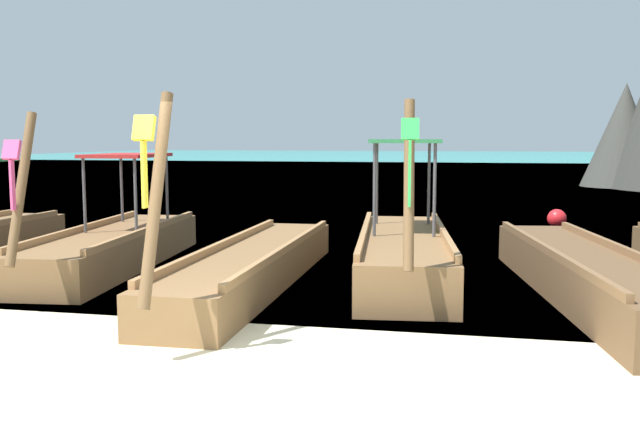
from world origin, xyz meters
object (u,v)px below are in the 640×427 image
at_px(longtail_boat_yellow_ribbon, 253,266).
at_px(longtail_boat_orange_ribbon, 587,275).
at_px(longtail_boat_green_ribbon, 403,252).
at_px(mooring_buoy_near, 557,219).
at_px(longtail_boat_pink_ribbon, 115,246).

bearing_deg(longtail_boat_yellow_ribbon, longtail_boat_orange_ribbon, 0.89).
bearing_deg(longtail_boat_green_ribbon, mooring_buoy_near, 65.24).
relative_size(longtail_boat_green_ribbon, mooring_buoy_near, 12.74).
height_order(longtail_boat_pink_ribbon, mooring_buoy_near, longtail_boat_pink_ribbon).
relative_size(longtail_boat_orange_ribbon, mooring_buoy_near, 14.80).
distance_m(longtail_boat_yellow_ribbon, longtail_boat_orange_ribbon, 4.62).
distance_m(longtail_boat_yellow_ribbon, mooring_buoy_near, 9.38).
distance_m(longtail_boat_pink_ribbon, longtail_boat_yellow_ribbon, 2.87).
bearing_deg(mooring_buoy_near, longtail_boat_yellow_ribbon, -123.54).
bearing_deg(longtail_boat_yellow_ribbon, longtail_boat_pink_ribbon, 160.87).
bearing_deg(longtail_boat_pink_ribbon, longtail_boat_yellow_ribbon, -19.13).
xyz_separation_m(longtail_boat_pink_ribbon, longtail_boat_yellow_ribbon, (2.71, -0.94, -0.07)).
bearing_deg(longtail_boat_orange_ribbon, mooring_buoy_near, 85.83).
bearing_deg(longtail_boat_pink_ribbon, mooring_buoy_near, 41.09).
bearing_deg(longtail_boat_pink_ribbon, longtail_boat_green_ribbon, 2.04).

